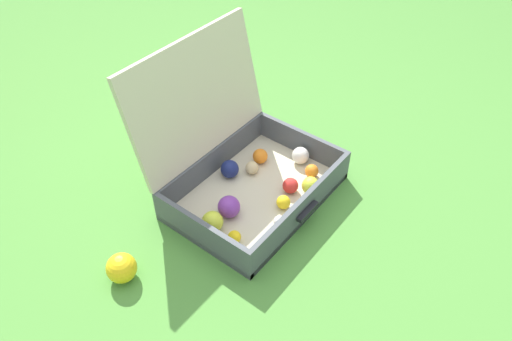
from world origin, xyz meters
The scene contains 3 objects.
ground_plane centered at (0.00, 0.00, 0.00)m, with size 16.00×16.00×0.00m, color #4C8C38.
open_suitcase centered at (0.04, 0.04, 0.12)m, with size 0.61×0.56×0.55m.
stray_ball_on_grass centered at (-0.50, 0.08, 0.05)m, with size 0.10×0.10×0.10m, color yellow.
Camera 1 is at (-0.98, -0.83, 1.33)m, focal length 34.56 mm.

